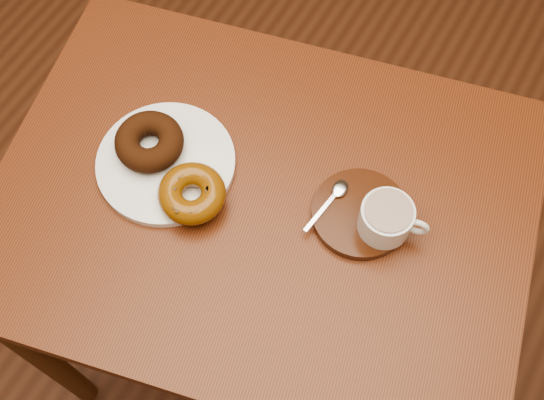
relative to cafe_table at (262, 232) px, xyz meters
The scene contains 8 objects.
ground 0.74m from the cafe_table, 159.90° to the right, with size 6.00×6.00×0.00m, color #5B301C.
cafe_table is the anchor object (origin of this frame).
donut_plate 0.21m from the cafe_table, behind, with size 0.22×0.22×0.01m, color white.
donut_cinnamon 0.25m from the cafe_table, behind, with size 0.11×0.11×0.04m, color #35190A.
donut_caramel 0.19m from the cafe_table, 147.46° to the right, with size 0.12×0.12×0.04m.
saucer 0.21m from the cafe_table, 19.62° to the left, with size 0.15×0.15×0.02m, color #361507.
coffee_cup 0.26m from the cafe_table, 14.18° to the left, with size 0.11×0.08×0.06m.
teaspoon 0.19m from the cafe_table, 30.91° to the left, with size 0.03×0.11×0.01m.
Camera 1 is at (0.55, -0.29, 1.76)m, focal length 45.00 mm.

